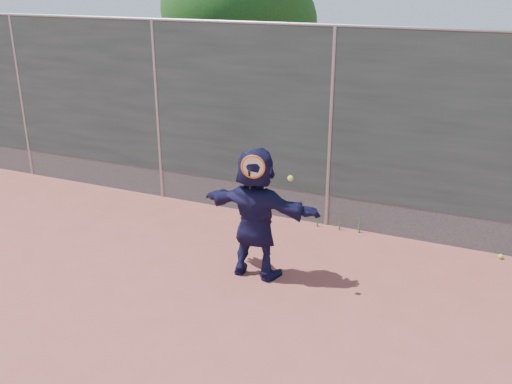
% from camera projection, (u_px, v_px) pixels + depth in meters
% --- Properties ---
extents(ground, '(80.00, 80.00, 0.00)m').
position_uv_depth(ground, '(225.00, 349.00, 5.93)').
color(ground, '#9E4C42').
rests_on(ground, ground).
extents(player, '(1.60, 0.56, 1.71)m').
position_uv_depth(player, '(256.00, 213.00, 7.13)').
color(player, '#16153B').
rests_on(player, ground).
extents(ball_ground, '(0.07, 0.07, 0.07)m').
position_uv_depth(ball_ground, '(501.00, 256.00, 7.82)').
color(ball_ground, '#B2DE31').
rests_on(ball_ground, ground).
extents(fence, '(20.00, 0.06, 3.03)m').
position_uv_depth(fence, '(331.00, 126.00, 8.36)').
color(fence, '#38423D').
rests_on(fence, ground).
extents(swing_action, '(0.65, 0.13, 0.51)m').
position_uv_depth(swing_action, '(257.00, 169.00, 6.70)').
color(swing_action, orange).
rests_on(swing_action, ground).
extents(tree_left, '(3.15, 3.00, 4.53)m').
position_uv_depth(tree_left, '(243.00, 13.00, 11.57)').
color(tree_left, '#382314').
rests_on(tree_left, ground).
extents(weed_clump, '(0.68, 0.07, 0.30)m').
position_uv_depth(weed_clump, '(343.00, 222.00, 8.66)').
color(weed_clump, '#387226').
rests_on(weed_clump, ground).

